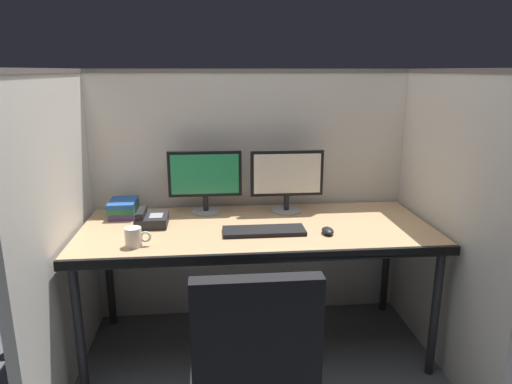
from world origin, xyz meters
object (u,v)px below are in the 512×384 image
coffee_mug (134,237)px  desk (257,235)px  computer_mouse (328,231)px  desk_phone (151,219)px  monitor_left (205,178)px  keyboard_main (264,231)px  monitor_right (287,177)px  book_stack (124,208)px

coffee_mug → desk: bearing=20.2°
computer_mouse → coffee_mug: (-0.97, -0.08, 0.03)m
computer_mouse → desk_phone: 0.96m
coffee_mug → monitor_left: bearing=56.5°
computer_mouse → desk_phone: (-0.93, 0.23, 0.02)m
desk_phone → coffee_mug: (-0.04, -0.31, 0.01)m
keyboard_main → computer_mouse: 0.33m
computer_mouse → monitor_right: bearing=110.8°
monitor_right → computer_mouse: size_ratio=4.48×
desk_phone → monitor_left: bearing=33.9°
monitor_left → computer_mouse: (0.63, -0.43, -0.20)m
monitor_right → desk_phone: size_ratio=2.26×
keyboard_main → book_stack: bearing=154.6°
monitor_left → monitor_right: 0.48m
book_stack → coffee_mug: (0.14, -0.50, -0.00)m
monitor_right → computer_mouse: (0.15, -0.40, -0.20)m
desk → monitor_right: (0.20, 0.25, 0.27)m
monitor_left → monitor_right: same height
computer_mouse → coffee_mug: coffee_mug is taller
desk → keyboard_main: bearing=-75.3°
desk_phone → coffee_mug: 0.32m
book_stack → monitor_right: bearing=-1.0°
monitor_right → coffee_mug: size_ratio=3.41×
desk → desk_phone: size_ratio=10.00×
keyboard_main → book_stack: (-0.78, 0.37, 0.04)m
keyboard_main → coffee_mug: (-0.64, -0.13, 0.04)m
monitor_left → computer_mouse: bearing=-34.4°
keyboard_main → desk_phone: desk_phone is taller
computer_mouse → desk_phone: bearing=166.0°
desk_phone → coffee_mug: coffee_mug is taller
monitor_left → keyboard_main: 0.53m
monitor_right → keyboard_main: size_ratio=1.00×
keyboard_main → desk_phone: 0.63m
desk → computer_mouse: 0.39m
monitor_right → desk_phone: (-0.78, -0.17, -0.18)m
monitor_left → monitor_right: size_ratio=1.00×
desk_phone → coffee_mug: size_ratio=1.51×
computer_mouse → book_stack: size_ratio=0.43×
monitor_right → desk: bearing=-128.4°
desk → monitor_left: monitor_left is taller
desk → desk_phone: bearing=171.6°
monitor_left → book_stack: monitor_left is taller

